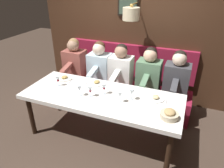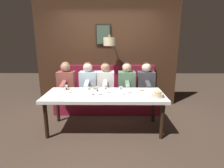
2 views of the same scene
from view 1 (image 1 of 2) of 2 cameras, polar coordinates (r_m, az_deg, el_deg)
ground_plane at (r=3.39m, az=-2.62°, el=-13.90°), size 12.00×12.00×0.00m
dining_table at (r=2.98m, az=-2.89°, el=-4.15°), size 0.90×2.28×0.74m
banquette_bench at (r=3.93m, az=2.59°, el=-3.39°), size 0.52×2.48×0.45m
back_wall_panel at (r=4.01m, az=5.74°, el=14.86°), size 0.59×3.68×2.90m
diner_nearest at (r=3.49m, az=17.48°, el=2.11°), size 0.60×0.40×0.79m
diner_near at (r=3.54m, az=10.16°, el=3.34°), size 0.60×0.40×0.79m
diner_middle at (r=3.66m, az=2.46°, el=4.57°), size 0.60×0.40×0.79m
diner_far at (r=3.80m, az=-3.47°, el=5.46°), size 0.60×0.40×0.79m
diner_farthest at (r=4.04m, az=-10.30°, el=6.41°), size 0.60×0.40×0.79m
place_setting_0 at (r=3.49m, az=-12.97°, el=1.60°), size 0.24×0.32×0.05m
place_setting_1 at (r=3.26m, az=-4.22°, el=0.34°), size 0.24×0.33×0.05m
place_setting_2 at (r=2.91m, az=12.01°, el=-3.83°), size 0.24×0.31×0.05m
wine_glass_0 at (r=2.87m, az=-6.02°, el=-1.44°), size 0.07×0.07×0.16m
wine_glass_1 at (r=2.91m, az=-8.98°, el=-1.21°), size 0.07×0.07×0.16m
wine_glass_2 at (r=3.25m, az=-14.73°, el=1.37°), size 0.07×0.07×0.16m
wine_glass_3 at (r=2.73m, az=2.23°, el=-2.97°), size 0.07×0.07×0.16m
wine_glass_4 at (r=2.79m, az=5.52°, el=-2.29°), size 0.07×0.07×0.16m
wine_glass_5 at (r=2.92m, az=-2.20°, el=-0.73°), size 0.07×0.07×0.16m
bread_bowl at (r=2.56m, az=15.56°, el=-8.13°), size 0.22×0.22×0.12m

